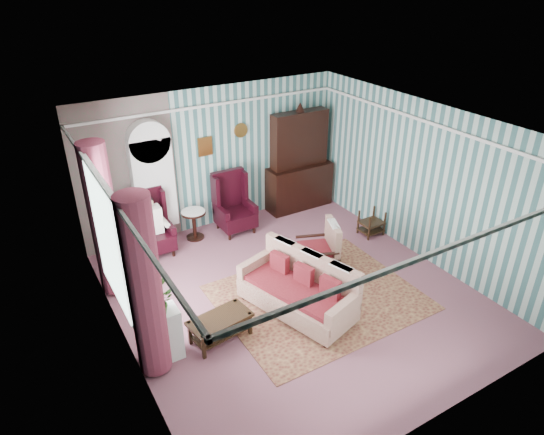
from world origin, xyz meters
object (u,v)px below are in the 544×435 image
dresser_hutch (300,158)px  round_side_table (194,225)px  floral_armchair (317,248)px  coffee_table (220,328)px  nest_table (371,223)px  sofa (297,287)px  wingback_left (151,225)px  bookcase (154,190)px  seated_woman (151,226)px  wingback_right (235,204)px  plant_stand (160,335)px

dresser_hutch → round_side_table: bearing=-177.4°
floral_armchair → coffee_table: floral_armchair is taller
nest_table → sofa: size_ratio=0.28×
dresser_hutch → wingback_left: (-3.50, -0.27, -0.55)m
bookcase → round_side_table: bearing=-20.3°
bookcase → floral_armchair: 3.28m
coffee_table → seated_woman: bearing=91.4°
wingback_left → floral_armchair: bearing=-41.1°
wingback_right → round_side_table: (-0.85, 0.15, -0.33)m
nest_table → sofa: (-2.68, -1.30, 0.19)m
bookcase → plant_stand: bookcase is taller
seated_woman → bookcase: bearing=57.3°
plant_stand → seated_woman: bearing=73.8°
seated_woman → plant_stand: seated_woman is taller
bookcase → round_side_table: 1.07m
floral_armchair → coffee_table: (-2.27, -0.78, -0.26)m
wingback_left → seated_woman: wingback_left is taller
wingback_right → coffee_table: bearing=-120.8°
wingback_right → seated_woman: bearing=180.0°
nest_table → dresser_hutch: bearing=107.4°
bookcase → coffee_table: size_ratio=2.44×
floral_armchair → nest_table: bearing=-53.0°
wingback_left → plant_stand: 2.87m
round_side_table → coffee_table: round_side_table is taller
plant_stand → floral_armchair: 3.22m
plant_stand → sofa: sofa is taller
wingback_left → seated_woman: size_ratio=1.06×
bookcase → floral_armchair: (2.09, -2.43, -0.66)m
plant_stand → floral_armchair: size_ratio=0.87×
plant_stand → coffee_table: bearing=-4.7°
sofa → coffee_table: size_ratio=2.07×
seated_woman → nest_table: size_ratio=2.19×
wingback_right → dresser_hutch: bearing=8.8°
round_side_table → coffee_table: (-0.83, -2.97, -0.10)m
nest_table → sofa: 2.99m
nest_table → seated_woman: bearing=159.2°
wingback_right → round_side_table: wingback_right is taller
plant_stand → coffee_table: size_ratio=0.87×
dresser_hutch → sofa: size_ratio=1.24×
round_side_table → sofa: (0.49, -3.00, 0.16)m
seated_woman → sofa: bearing=-64.0°
wingback_left → wingback_right: same height
seated_woman → floral_armchair: 3.11m
nest_table → floral_armchair: 1.81m
dresser_hutch → seated_woman: 3.56m
bookcase → wingback_right: bearing=-14.6°
bookcase → wingback_left: 0.68m
bookcase → sofa: size_ratio=1.18×
round_side_table → nest_table: size_ratio=1.11×
round_side_table → nest_table: bearing=-28.2°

